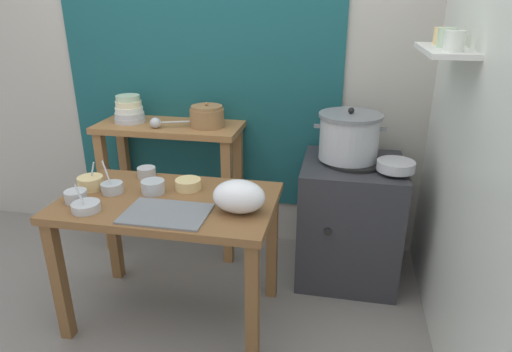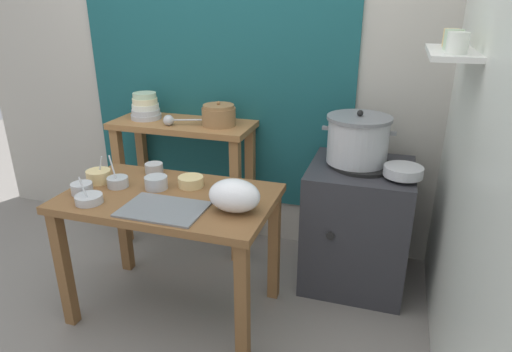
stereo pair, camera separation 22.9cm
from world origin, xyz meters
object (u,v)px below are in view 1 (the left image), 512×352
(stove_block, at_px, (349,219))
(clay_pot, at_px, (207,116))
(prep_bowl_2, at_px, (86,206))
(back_shelf_table, at_px, (171,156))
(prep_bowl_0, at_px, (147,172))
(ladle, at_px, (158,123))
(prep_bowl_1, at_px, (76,196))
(prep_table, at_px, (169,218))
(serving_tray, at_px, (166,213))
(steamer_pot, at_px, (349,136))
(bowl_stack_enamel, at_px, (129,110))
(prep_bowl_3, at_px, (153,186))
(prep_bowl_5, at_px, (112,187))
(prep_bowl_6, at_px, (188,184))
(wide_pan, at_px, (396,166))
(plastic_bag, at_px, (239,196))
(prep_bowl_4, at_px, (91,182))

(stove_block, xyz_separation_m, clay_pot, (-0.94, 0.13, 0.58))
(clay_pot, xyz_separation_m, prep_bowl_2, (-0.32, -0.95, -0.22))
(back_shelf_table, relative_size, prep_bowl_0, 9.24)
(ladle, distance_m, prep_bowl_1, 0.80)
(prep_table, height_order, back_shelf_table, back_shelf_table)
(stove_block, distance_m, serving_tray, 1.22)
(steamer_pot, distance_m, bowl_stack_enamel, 1.45)
(prep_bowl_1, xyz_separation_m, prep_bowl_3, (0.34, 0.18, 0.00))
(prep_bowl_5, bearing_deg, prep_bowl_6, 18.07)
(prep_table, height_order, clay_pot, clay_pot)
(clay_pot, distance_m, prep_bowl_3, 0.72)
(stove_block, height_order, wide_pan, wide_pan)
(prep_bowl_6, bearing_deg, plastic_bag, -32.68)
(back_shelf_table, bearing_deg, prep_bowl_2, -93.39)
(back_shelf_table, relative_size, bowl_stack_enamel, 4.65)
(clay_pot, bearing_deg, prep_bowl_2, -108.73)
(prep_bowl_0, bearing_deg, prep_table, -48.43)
(prep_bowl_0, relative_size, prep_bowl_4, 0.69)
(prep_bowl_1, distance_m, prep_bowl_5, 0.19)
(stove_block, xyz_separation_m, serving_tray, (-0.87, -0.78, 0.34))
(ladle, relative_size, prep_bowl_5, 1.70)
(stove_block, height_order, clay_pot, clay_pot)
(steamer_pot, height_order, prep_bowl_2, steamer_pot)
(prep_table, distance_m, prep_bowl_6, 0.21)
(back_shelf_table, distance_m, prep_bowl_3, 0.71)
(steamer_pot, xyz_separation_m, clay_pot, (-0.90, 0.11, 0.05))
(clay_pot, bearing_deg, plastic_bag, -63.75)
(steamer_pot, distance_m, prep_bowl_4, 1.48)
(steamer_pot, relative_size, prep_bowl_0, 4.02)
(prep_table, xyz_separation_m, prep_bowl_2, (-0.33, -0.21, 0.13))
(steamer_pot, relative_size, prep_bowl_3, 3.42)
(stove_block, xyz_separation_m, ladle, (-1.24, 0.03, 0.55))
(plastic_bag, xyz_separation_m, prep_bowl_6, (-0.33, 0.21, -0.05))
(wide_pan, relative_size, prep_bowl_0, 2.02)
(prep_bowl_0, relative_size, prep_bowl_6, 0.76)
(prep_table, xyz_separation_m, serving_tray, (0.06, -0.17, 0.12))
(prep_bowl_3, bearing_deg, back_shelf_table, 104.23)
(prep_table, bearing_deg, wide_pan, 22.76)
(ladle, distance_m, prep_bowl_6, 0.65)
(clay_pot, distance_m, plastic_bag, 0.93)
(prep_bowl_3, relative_size, prep_bowl_5, 0.71)
(prep_bowl_2, bearing_deg, wide_pan, 24.96)
(ladle, relative_size, prep_bowl_2, 2.15)
(stove_block, distance_m, prep_bowl_0, 1.27)
(prep_bowl_2, bearing_deg, prep_bowl_4, 115.50)
(stove_block, relative_size, prep_bowl_3, 6.38)
(bowl_stack_enamel, bearing_deg, steamer_pot, -4.71)
(prep_bowl_2, xyz_separation_m, prep_bowl_4, (-0.12, 0.25, 0.01))
(stove_block, relative_size, prep_bowl_2, 5.75)
(bowl_stack_enamel, xyz_separation_m, prep_bowl_4, (0.10, -0.71, -0.22))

